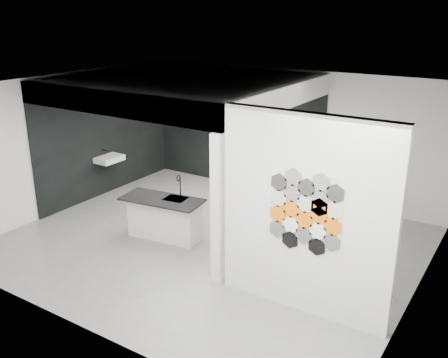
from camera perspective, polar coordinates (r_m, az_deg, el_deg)
floor at (r=9.09m, az=-1.56°, el=-7.30°), size 7.00×6.00×0.01m
partition_panel at (r=6.73m, az=9.30°, el=-4.24°), size 2.45×0.15×2.80m
bay_clad_back at (r=11.70m, az=1.31°, el=4.94°), size 4.40×0.04×2.35m
bay_clad_left at (r=11.53m, az=-13.19°, el=4.22°), size 0.04×4.00×2.35m
bulkhead at (r=9.83m, az=-4.74°, el=10.33°), size 4.40×4.00×0.40m
corner_column at (r=7.43m, az=-0.75°, el=-3.56°), size 0.16×0.16×2.35m
fascia_beam at (r=8.41m, az=-12.76°, el=8.44°), size 4.40×0.16×0.40m
wall_basin at (r=11.33m, az=-12.97°, el=2.26°), size 0.40×0.60×0.12m
display_shelf at (r=11.53m, az=1.46°, el=5.37°), size 3.00×0.15×0.04m
kitchen_island at (r=9.19m, az=-6.80°, el=-4.34°), size 1.56×0.85×1.20m
stockpot at (r=12.05m, az=-2.62°, el=6.42°), size 0.25×0.25×0.15m
kettle at (r=11.10m, az=5.27°, el=5.26°), size 0.18×0.18×0.15m
glass_bowl at (r=10.92m, az=7.34°, el=4.77°), size 0.14×0.14×0.09m
glass_vase at (r=10.89m, az=7.56°, el=4.89°), size 0.13×0.13×0.15m
bottle_dark at (r=11.74m, az=-0.34°, el=6.08°), size 0.06×0.06×0.15m
utensil_cup at (r=11.92m, az=-1.70°, el=6.20°), size 0.10×0.10×0.11m
hex_tile_cluster at (r=6.61m, az=9.31°, el=-3.72°), size 1.04×0.02×1.16m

